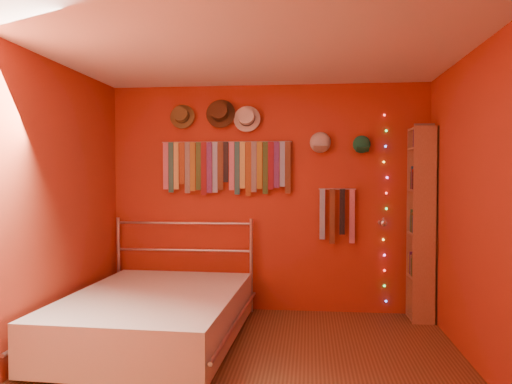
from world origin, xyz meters
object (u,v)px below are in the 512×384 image
(bookshelf, at_px, (425,222))
(bed, at_px, (154,316))
(tie_rack, at_px, (226,165))
(reading_lamp, at_px, (383,223))

(bookshelf, distance_m, bed, 2.86)
(tie_rack, xyz_separation_m, reading_lamp, (1.68, -0.19, -0.60))
(reading_lamp, height_order, bed, reading_lamp)
(reading_lamp, relative_size, bookshelf, 0.17)
(tie_rack, bearing_deg, reading_lamp, -6.43)
(bookshelf, xyz_separation_m, bed, (-2.58, -0.95, -0.78))
(bed, bearing_deg, bookshelf, 22.29)
(bookshelf, height_order, bed, bookshelf)
(reading_lamp, xyz_separation_m, bed, (-2.15, -0.92, -0.78))
(tie_rack, height_order, bookshelf, bookshelf)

